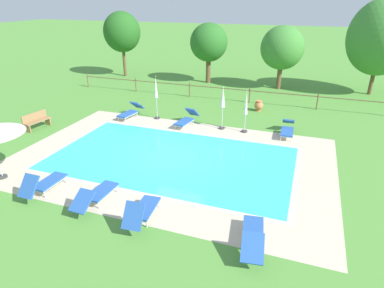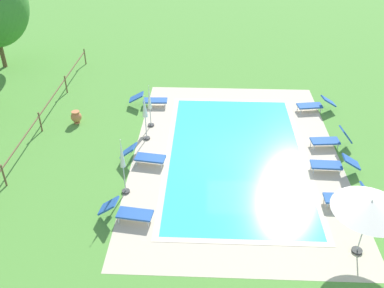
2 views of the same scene
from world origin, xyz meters
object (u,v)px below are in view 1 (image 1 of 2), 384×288
tree_west_mid (382,37)px  tree_east_mid (282,48)px  sun_lounger_north_end (44,183)px  tree_far_west (122,32)px  terracotta_urn_near_fence (259,105)px  sun_lounger_north_far (253,235)px  patio_umbrella_closed_row_centre (246,108)px  wooden_bench_lawn_side (36,120)px  sun_lounger_north_mid (96,194)px  patio_umbrella_closed_row_west (156,92)px  tree_centre (209,43)px  sun_lounger_north_near_steps (130,111)px  sun_lounger_south_far (187,119)px  sun_lounger_south_mid (142,210)px  patio_umbrella_closed_row_mid_west (223,101)px  sun_lounger_south_near_corner (287,129)px

tree_west_mid → tree_east_mid: tree_west_mid is taller
sun_lounger_north_end → tree_far_west: bearing=111.8°
terracotta_urn_near_fence → tree_east_mid: bearing=84.9°
sun_lounger_north_far → tree_west_mid: (5.22, 19.12, 3.66)m
patio_umbrella_closed_row_centre → wooden_bench_lawn_side: bearing=-163.1°
sun_lounger_north_mid → patio_umbrella_closed_row_west: size_ratio=0.81×
terracotta_urn_near_fence → tree_centre: bearing=130.1°
sun_lounger_north_near_steps → sun_lounger_north_far: size_ratio=0.98×
sun_lounger_south_far → wooden_bench_lawn_side: bearing=-157.1°
sun_lounger_south_mid → tree_centre: 19.20m
patio_umbrella_closed_row_mid_west → tree_west_mid: tree_west_mid is taller
sun_lounger_north_far → sun_lounger_south_near_corner: size_ratio=1.01×
sun_lounger_north_mid → patio_umbrella_closed_row_centre: size_ratio=0.92×
sun_lounger_south_mid → patio_umbrella_closed_row_west: patio_umbrella_closed_row_west is taller
patio_umbrella_closed_row_west → patio_umbrella_closed_row_mid_west: (4.02, -0.31, -0.04)m
terracotta_urn_near_fence → tree_centre: size_ratio=0.14×
patio_umbrella_closed_row_centre → tree_centre: tree_centre is taller
sun_lounger_south_mid → sun_lounger_north_mid: bearing=170.0°
sun_lounger_north_near_steps → sun_lounger_south_near_corner: 9.01m
sun_lounger_south_near_corner → tree_far_west: 18.25m
sun_lounger_north_end → tree_far_west: 19.94m
wooden_bench_lawn_side → tree_west_mid: (17.93, 13.80, 3.56)m
tree_east_mid → tree_centre: bearing=178.6°
sun_lounger_north_mid → patio_umbrella_closed_row_west: 8.90m
sun_lounger_north_near_steps → sun_lounger_south_far: 3.60m
sun_lounger_south_near_corner → wooden_bench_lawn_side: 13.39m
sun_lounger_north_near_steps → patio_umbrella_closed_row_west: 2.01m
sun_lounger_north_far → patio_umbrella_closed_row_mid_west: size_ratio=0.90×
sun_lounger_north_far → patio_umbrella_closed_row_centre: patio_umbrella_closed_row_centre is taller
patio_umbrella_closed_row_west → wooden_bench_lawn_side: patio_umbrella_closed_row_west is taller
wooden_bench_lawn_side → terracotta_urn_near_fence: size_ratio=2.33×
sun_lounger_south_near_corner → wooden_bench_lawn_side: size_ratio=1.34×
terracotta_urn_near_fence → tree_west_mid: size_ratio=0.10×
sun_lounger_north_mid → sun_lounger_north_far: sun_lounger_north_far is taller
patio_umbrella_closed_row_centre → sun_lounger_north_end: bearing=-124.3°
sun_lounger_north_end → tree_far_west: (-7.29, 18.25, 3.41)m
sun_lounger_south_near_corner → sun_lounger_north_far: bearing=-91.3°
tree_west_mid → sun_lounger_south_mid: bearing=-114.5°
sun_lounger_north_near_steps → sun_lounger_south_mid: 10.12m
sun_lounger_north_far → patio_umbrella_closed_row_west: size_ratio=0.83×
sun_lounger_north_mid → sun_lounger_north_end: (-2.19, -0.06, 0.03)m
patio_umbrella_closed_row_mid_west → tree_far_west: bearing=139.9°
patio_umbrella_closed_row_centre → patio_umbrella_closed_row_west: bearing=176.0°
patio_umbrella_closed_row_west → tree_east_mid: tree_east_mid is taller
sun_lounger_north_end → tree_west_mid: (12.87, 18.86, 3.63)m
patio_umbrella_closed_row_mid_west → tree_far_west: (-11.72, 9.87, 2.25)m
sun_lounger_south_mid → patio_umbrella_closed_row_centre: patio_umbrella_closed_row_centre is taller
sun_lounger_south_near_corner → terracotta_urn_near_fence: (-2.05, 3.50, 0.00)m
wooden_bench_lawn_side → tree_west_mid: tree_west_mid is taller
sun_lounger_south_mid → tree_west_mid: size_ratio=0.29×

